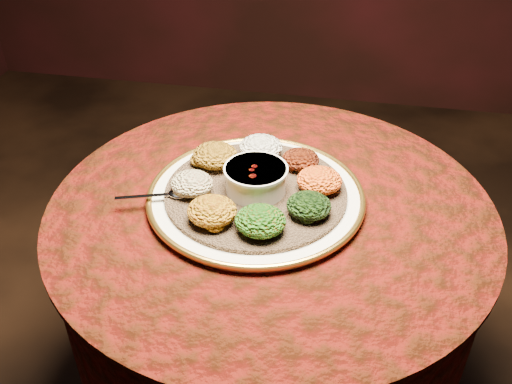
# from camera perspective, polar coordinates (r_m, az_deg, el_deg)

# --- Properties ---
(table) EXTENTS (0.96, 0.96, 0.73)m
(table) POSITION_cam_1_polar(r_m,az_deg,el_deg) (1.34, 1.37, -7.35)
(table) COLOR black
(table) RESTS_ON ground
(platter) EXTENTS (0.55, 0.55, 0.02)m
(platter) POSITION_cam_1_polar(r_m,az_deg,el_deg) (1.23, -0.02, -0.39)
(platter) COLOR white
(platter) RESTS_ON table
(injera) EXTENTS (0.50, 0.50, 0.01)m
(injera) POSITION_cam_1_polar(r_m,az_deg,el_deg) (1.22, -0.02, 0.01)
(injera) COLOR brown
(injera) RESTS_ON platter
(stew_bowl) EXTENTS (0.14, 0.14, 0.06)m
(stew_bowl) POSITION_cam_1_polar(r_m,az_deg,el_deg) (1.20, -0.02, 1.47)
(stew_bowl) COLOR silver
(stew_bowl) RESTS_ON injera
(spoon) EXTENTS (0.15, 0.06, 0.01)m
(spoon) POSITION_cam_1_polar(r_m,az_deg,el_deg) (1.21, -8.31, -0.20)
(spoon) COLOR silver
(spoon) RESTS_ON injera
(portion_ayib) EXTENTS (0.10, 0.10, 0.05)m
(portion_ayib) POSITION_cam_1_polar(r_m,az_deg,el_deg) (1.32, 0.49, 4.48)
(portion_ayib) COLOR white
(portion_ayib) RESTS_ON injera
(portion_kitfo) EXTENTS (0.08, 0.08, 0.04)m
(portion_kitfo) POSITION_cam_1_polar(r_m,az_deg,el_deg) (1.29, 4.47, 3.28)
(portion_kitfo) COLOR black
(portion_kitfo) RESTS_ON injera
(portion_tikil) EXTENTS (0.10, 0.09, 0.05)m
(portion_tikil) POSITION_cam_1_polar(r_m,az_deg,el_deg) (1.22, 6.36, 1.18)
(portion_tikil) COLOR #AE790E
(portion_tikil) RESTS_ON injera
(portion_gomen) EXTENTS (0.09, 0.09, 0.04)m
(portion_gomen) POSITION_cam_1_polar(r_m,az_deg,el_deg) (1.14, 5.31, -1.36)
(portion_gomen) COLOR black
(portion_gomen) RESTS_ON injera
(portion_mixveg) EXTENTS (0.10, 0.10, 0.05)m
(portion_mixveg) POSITION_cam_1_polar(r_m,az_deg,el_deg) (1.10, 0.45, -2.90)
(portion_mixveg) COLOR #902709
(portion_mixveg) RESTS_ON injera
(portion_kik) EXTENTS (0.10, 0.09, 0.05)m
(portion_kik) POSITION_cam_1_polar(r_m,az_deg,el_deg) (1.13, -4.43, -1.90)
(portion_kik) COLOR #AD780F
(portion_kik) RESTS_ON injera
(portion_timatim) EXTENTS (0.09, 0.09, 0.04)m
(portion_timatim) POSITION_cam_1_polar(r_m,az_deg,el_deg) (1.21, -6.42, 0.85)
(portion_timatim) COLOR maroon
(portion_timatim) RESTS_ON injera
(portion_shiro) EXTENTS (0.10, 0.10, 0.05)m
(portion_shiro) POSITION_cam_1_polar(r_m,az_deg,el_deg) (1.29, -4.10, 3.67)
(portion_shiro) COLOR #945F11
(portion_shiro) RESTS_ON injera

